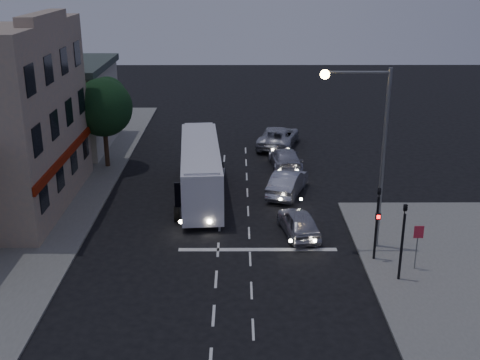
{
  "coord_description": "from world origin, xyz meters",
  "views": [
    {
      "loc": [
        1.01,
        -25.29,
        13.65
      ],
      "look_at": [
        1.12,
        6.26,
        2.2
      ],
      "focal_mm": 45.0,
      "sensor_mm": 36.0,
      "label": 1
    }
  ],
  "objects_px": {
    "tour_bus": "(201,169)",
    "traffic_signal_side": "(403,233)",
    "traffic_signal_main": "(377,215)",
    "car_sedan_b": "(285,159)",
    "regulatory_sign": "(418,240)",
    "street_tree": "(103,105)",
    "car_suv": "(299,222)",
    "streetlight": "(371,139)",
    "car_sedan_a": "(288,183)",
    "car_sedan_c": "(278,137)"
  },
  "relations": [
    {
      "from": "regulatory_sign",
      "to": "street_tree",
      "type": "bearing_deg",
      "value": 138.92
    },
    {
      "from": "car_sedan_b",
      "to": "regulatory_sign",
      "type": "bearing_deg",
      "value": 104.24
    },
    {
      "from": "car_suv",
      "to": "traffic_signal_side",
      "type": "relative_size",
      "value": 1.0
    },
    {
      "from": "car_sedan_c",
      "to": "regulatory_sign",
      "type": "relative_size",
      "value": 2.6
    },
    {
      "from": "car_suv",
      "to": "car_sedan_b",
      "type": "distance_m",
      "value": 10.96
    },
    {
      "from": "car_suv",
      "to": "traffic_signal_side",
      "type": "xyz_separation_m",
      "value": [
        4.08,
        -5.0,
        1.72
      ]
    },
    {
      "from": "traffic_signal_main",
      "to": "car_sedan_b",
      "type": "bearing_deg",
      "value": 103.16
    },
    {
      "from": "regulatory_sign",
      "to": "streetlight",
      "type": "height_order",
      "value": "streetlight"
    },
    {
      "from": "car_sedan_b",
      "to": "traffic_signal_side",
      "type": "height_order",
      "value": "traffic_signal_side"
    },
    {
      "from": "regulatory_sign",
      "to": "streetlight",
      "type": "relative_size",
      "value": 0.24
    },
    {
      "from": "streetlight",
      "to": "tour_bus",
      "type": "bearing_deg",
      "value": 140.12
    },
    {
      "from": "regulatory_sign",
      "to": "streetlight",
      "type": "bearing_deg",
      "value": 128.75
    },
    {
      "from": "traffic_signal_side",
      "to": "car_sedan_a",
      "type": "bearing_deg",
      "value": 111.11
    },
    {
      "from": "tour_bus",
      "to": "car_suv",
      "type": "height_order",
      "value": "tour_bus"
    },
    {
      "from": "car_sedan_a",
      "to": "car_suv",
      "type": "bearing_deg",
      "value": 109.96
    },
    {
      "from": "car_suv",
      "to": "regulatory_sign",
      "type": "relative_size",
      "value": 1.87
    },
    {
      "from": "car_suv",
      "to": "traffic_signal_side",
      "type": "height_order",
      "value": "traffic_signal_side"
    },
    {
      "from": "car_sedan_a",
      "to": "street_tree",
      "type": "xyz_separation_m",
      "value": [
        -12.3,
        5.31,
        3.74
      ]
    },
    {
      "from": "streetlight",
      "to": "traffic_signal_side",
      "type": "bearing_deg",
      "value": -74.3
    },
    {
      "from": "car_sedan_b",
      "to": "streetlight",
      "type": "relative_size",
      "value": 0.54
    },
    {
      "from": "tour_bus",
      "to": "street_tree",
      "type": "relative_size",
      "value": 1.77
    },
    {
      "from": "car_sedan_a",
      "to": "car_sedan_b",
      "type": "xyz_separation_m",
      "value": [
        0.24,
        5.05,
        -0.06
      ]
    },
    {
      "from": "car_sedan_a",
      "to": "traffic_signal_main",
      "type": "relative_size",
      "value": 1.13
    },
    {
      "from": "car_sedan_a",
      "to": "streetlight",
      "type": "distance_m",
      "value": 9.58
    },
    {
      "from": "street_tree",
      "to": "tour_bus",
      "type": "bearing_deg",
      "value": -39.04
    },
    {
      "from": "regulatory_sign",
      "to": "streetlight",
      "type": "xyz_separation_m",
      "value": [
        -1.96,
        2.44,
        4.14
      ]
    },
    {
      "from": "car_suv",
      "to": "traffic_signal_side",
      "type": "bearing_deg",
      "value": 120.03
    },
    {
      "from": "car_sedan_b",
      "to": "car_sedan_c",
      "type": "bearing_deg",
      "value": -92.41
    },
    {
      "from": "traffic_signal_main",
      "to": "regulatory_sign",
      "type": "xyz_separation_m",
      "value": [
        1.7,
        -1.01,
        -0.82
      ]
    },
    {
      "from": "car_suv",
      "to": "traffic_signal_main",
      "type": "bearing_deg",
      "value": 129.02
    },
    {
      "from": "car_sedan_c",
      "to": "streetlight",
      "type": "bearing_deg",
      "value": 113.62
    },
    {
      "from": "traffic_signal_main",
      "to": "traffic_signal_side",
      "type": "bearing_deg",
      "value": -70.51
    },
    {
      "from": "car_suv",
      "to": "car_sedan_b",
      "type": "relative_size",
      "value": 0.85
    },
    {
      "from": "traffic_signal_side",
      "to": "tour_bus",
      "type": "bearing_deg",
      "value": 132.09
    },
    {
      "from": "regulatory_sign",
      "to": "car_sedan_a",
      "type": "bearing_deg",
      "value": 117.65
    },
    {
      "from": "car_sedan_a",
      "to": "traffic_signal_main",
      "type": "height_order",
      "value": "traffic_signal_main"
    },
    {
      "from": "traffic_signal_side",
      "to": "streetlight",
      "type": "bearing_deg",
      "value": 105.7
    },
    {
      "from": "regulatory_sign",
      "to": "street_tree",
      "type": "height_order",
      "value": "street_tree"
    },
    {
      "from": "car_suv",
      "to": "car_sedan_c",
      "type": "distance_m",
      "value": 16.23
    },
    {
      "from": "traffic_signal_side",
      "to": "regulatory_sign",
      "type": "relative_size",
      "value": 1.86
    },
    {
      "from": "car_sedan_c",
      "to": "street_tree",
      "type": "relative_size",
      "value": 0.92
    },
    {
      "from": "car_sedan_a",
      "to": "streetlight",
      "type": "relative_size",
      "value": 0.51
    },
    {
      "from": "street_tree",
      "to": "traffic_signal_side",
      "type": "bearing_deg",
      "value": -44.5
    },
    {
      "from": "car_sedan_a",
      "to": "tour_bus",
      "type": "bearing_deg",
      "value": 21.98
    },
    {
      "from": "car_sedan_a",
      "to": "regulatory_sign",
      "type": "height_order",
      "value": "regulatory_sign"
    },
    {
      "from": "streetlight",
      "to": "street_tree",
      "type": "bearing_deg",
      "value": 140.49
    },
    {
      "from": "tour_bus",
      "to": "traffic_signal_side",
      "type": "xyz_separation_m",
      "value": [
        9.57,
        -10.6,
        0.62
      ]
    },
    {
      "from": "traffic_signal_main",
      "to": "street_tree",
      "type": "height_order",
      "value": "street_tree"
    },
    {
      "from": "car_sedan_b",
      "to": "street_tree",
      "type": "height_order",
      "value": "street_tree"
    },
    {
      "from": "tour_bus",
      "to": "car_suv",
      "type": "relative_size",
      "value": 2.67
    }
  ]
}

